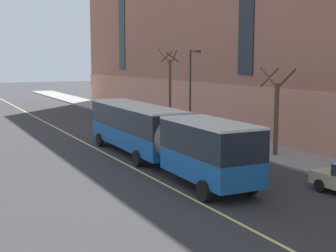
{
  "coord_description": "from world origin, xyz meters",
  "views": [
    {
      "loc": [
        -12.36,
        -17.81,
        6.41
      ],
      "look_at": [
        2.67,
        11.73,
        1.8
      ],
      "focal_mm": 50.0,
      "sensor_mm": 36.0,
      "label": 1
    }
  ],
  "objects_px": {
    "city_bus": "(157,133)",
    "parked_car_black_3": "(106,111)",
    "fire_hydrant": "(255,149)",
    "parked_car_champagne_2": "(208,140)",
    "street_tree_far_uptown": "(170,87)",
    "street_lamp": "(192,84)",
    "street_tree_mid_block": "(276,111)"
  },
  "relations": [
    {
      "from": "city_bus",
      "to": "parked_car_black_3",
      "type": "bearing_deg",
      "value": 77.67
    },
    {
      "from": "city_bus",
      "to": "fire_hydrant",
      "type": "xyz_separation_m",
      "value": [
        7.06,
        -0.65,
        -1.52
      ]
    },
    {
      "from": "parked_car_champagne_2",
      "to": "parked_car_black_3",
      "type": "bearing_deg",
      "value": 89.93
    },
    {
      "from": "street_tree_far_uptown",
      "to": "street_lamp",
      "type": "xyz_separation_m",
      "value": [
        -1.04,
        -6.01,
        0.58
      ]
    },
    {
      "from": "parked_car_black_3",
      "to": "fire_hydrant",
      "type": "relative_size",
      "value": 6.66
    },
    {
      "from": "street_tree_mid_block",
      "to": "parked_car_champagne_2",
      "type": "bearing_deg",
      "value": 126.79
    },
    {
      "from": "city_bus",
      "to": "street_tree_far_uptown",
      "type": "relative_size",
      "value": 2.54
    },
    {
      "from": "parked_car_champagne_2",
      "to": "parked_car_black_3",
      "type": "height_order",
      "value": "same"
    },
    {
      "from": "street_tree_far_uptown",
      "to": "street_tree_mid_block",
      "type": "bearing_deg",
      "value": -89.91
    },
    {
      "from": "street_tree_mid_block",
      "to": "street_tree_far_uptown",
      "type": "height_order",
      "value": "street_tree_far_uptown"
    },
    {
      "from": "fire_hydrant",
      "to": "parked_car_black_3",
      "type": "bearing_deg",
      "value": 93.89
    },
    {
      "from": "street_tree_far_uptown",
      "to": "city_bus",
      "type": "bearing_deg",
      "value": -119.98
    },
    {
      "from": "city_bus",
      "to": "fire_hydrant",
      "type": "height_order",
      "value": "city_bus"
    },
    {
      "from": "city_bus",
      "to": "street_lamp",
      "type": "height_order",
      "value": "street_lamp"
    },
    {
      "from": "parked_car_black_3",
      "to": "street_tree_far_uptown",
      "type": "xyz_separation_m",
      "value": [
        2.84,
        -10.27,
        3.17
      ]
    },
    {
      "from": "city_bus",
      "to": "street_tree_mid_block",
      "type": "bearing_deg",
      "value": -9.32
    },
    {
      "from": "parked_car_champagne_2",
      "to": "street_tree_mid_block",
      "type": "bearing_deg",
      "value": -53.21
    },
    {
      "from": "city_bus",
      "to": "fire_hydrant",
      "type": "relative_size",
      "value": 26.18
    },
    {
      "from": "street_lamp",
      "to": "parked_car_champagne_2",
      "type": "bearing_deg",
      "value": -107.97
    },
    {
      "from": "city_bus",
      "to": "street_lamp",
      "type": "bearing_deg",
      "value": 48.86
    },
    {
      "from": "parked_car_black_3",
      "to": "street_tree_far_uptown",
      "type": "distance_m",
      "value": 11.12
    },
    {
      "from": "city_bus",
      "to": "street_tree_far_uptown",
      "type": "bearing_deg",
      "value": 60.02
    },
    {
      "from": "street_tree_mid_block",
      "to": "street_tree_far_uptown",
      "type": "distance_m",
      "value": 15.57
    },
    {
      "from": "street_tree_mid_block",
      "to": "street_lamp",
      "type": "height_order",
      "value": "street_lamp"
    },
    {
      "from": "parked_car_black_3",
      "to": "fire_hydrant",
      "type": "bearing_deg",
      "value": -86.11
    },
    {
      "from": "parked_car_black_3",
      "to": "street_tree_far_uptown",
      "type": "relative_size",
      "value": 0.65
    },
    {
      "from": "parked_car_black_3",
      "to": "fire_hydrant",
      "type": "xyz_separation_m",
      "value": [
        1.71,
        -25.12,
        -0.29
      ]
    },
    {
      "from": "street_tree_mid_block",
      "to": "fire_hydrant",
      "type": "bearing_deg",
      "value": 149.06
    },
    {
      "from": "city_bus",
      "to": "street_tree_mid_block",
      "type": "height_order",
      "value": "street_tree_mid_block"
    },
    {
      "from": "parked_car_champagne_2",
      "to": "street_lamp",
      "type": "bearing_deg",
      "value": 72.03
    },
    {
      "from": "street_lamp",
      "to": "fire_hydrant",
      "type": "relative_size",
      "value": 9.98
    },
    {
      "from": "city_bus",
      "to": "street_tree_mid_block",
      "type": "relative_size",
      "value": 3.22
    }
  ]
}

